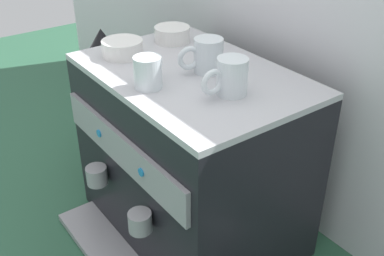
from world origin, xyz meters
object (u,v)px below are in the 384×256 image
ceramic_bowl_0 (122,48)px  ceramic_cup_2 (229,77)px  espresso_machine (191,157)px  coffee_grinder (107,95)px  ceramic_cup_1 (207,55)px  ceramic_cup_0 (149,72)px  ceramic_bowl_1 (172,34)px

ceramic_bowl_0 → ceramic_cup_2: bearing=12.4°
espresso_machine → ceramic_bowl_0: (-0.19, -0.08, 0.27)m
ceramic_cup_2 → coffee_grinder: size_ratio=0.24×
ceramic_bowl_0 → ceramic_cup_1: bearing=28.3°
espresso_machine → ceramic_cup_2: 0.33m
ceramic_cup_1 → ceramic_cup_2: 0.13m
ceramic_cup_0 → ceramic_bowl_1: (-0.22, 0.21, -0.02)m
ceramic_bowl_1 → ceramic_cup_2: bearing=-14.5°
ceramic_bowl_1 → ceramic_cup_0: bearing=-44.2°
ceramic_cup_1 → ceramic_bowl_0: size_ratio=1.05×
ceramic_bowl_0 → espresso_machine: bearing=22.6°
ceramic_cup_1 → ceramic_cup_2: bearing=-16.8°
ceramic_cup_2 → ceramic_bowl_1: size_ratio=1.13×
ceramic_cup_0 → ceramic_cup_1: (0.01, 0.16, 0.00)m
coffee_grinder → ceramic_bowl_1: bearing=18.2°
ceramic_cup_0 → ceramic_bowl_0: size_ratio=0.88×
ceramic_bowl_1 → coffee_grinder: ceramic_bowl_1 is taller
ceramic_bowl_1 → ceramic_bowl_0: bearing=-85.2°
ceramic_bowl_1 → coffee_grinder: (-0.27, -0.09, -0.27)m
coffee_grinder → ceramic_cup_0: bearing=-13.7°
coffee_grinder → espresso_machine: bearing=0.5°
ceramic_cup_1 → ceramic_cup_0: bearing=-93.3°
ceramic_cup_0 → ceramic_cup_2: ceramic_cup_2 is taller
espresso_machine → ceramic_cup_1: bearing=60.5°
espresso_machine → ceramic_cup_0: size_ratio=6.25×
ceramic_cup_0 → coffee_grinder: bearing=166.3°
ceramic_cup_0 → ceramic_bowl_1: bearing=135.8°
ceramic_cup_0 → coffee_grinder: 0.58m
ceramic_cup_0 → ceramic_cup_1: ceramic_cup_1 is taller
ceramic_cup_0 → coffee_grinder: ceramic_cup_0 is taller
ceramic_cup_0 → ceramic_bowl_0: (-0.20, 0.04, -0.02)m
espresso_machine → ceramic_bowl_1: 0.35m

